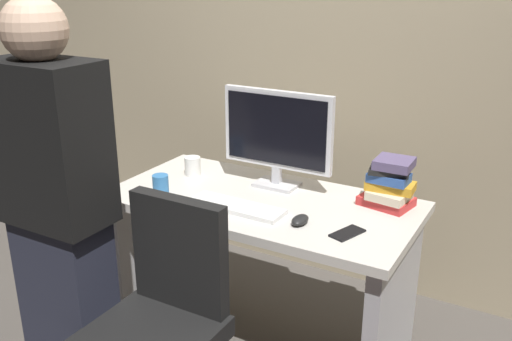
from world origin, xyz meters
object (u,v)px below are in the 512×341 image
object	(u,v)px
person_at_desk	(59,222)
book_stack	(389,185)
mouse	(300,220)
cup_near_keyboard	(161,185)
desk	(261,246)
office_chair	(161,338)
monitor	(277,134)
cell_phone	(347,233)
cup_by_monitor	(193,166)
keyboard	(236,207)

from	to	relation	value
person_at_desk	book_stack	world-z (taller)	person_at_desk
mouse	cup_near_keyboard	bearing A→B (deg)	-178.07
desk	office_chair	size ratio (longest dim) A/B	1.46
person_at_desk	monitor	world-z (taller)	person_at_desk
monitor	cell_phone	distance (m)	0.63
monitor	book_stack	world-z (taller)	monitor
monitor	cup_near_keyboard	size ratio (longest dim) A/B	5.92
monitor	book_stack	bearing A→B (deg)	2.74
book_stack	monitor	bearing A→B (deg)	-177.26
cell_phone	mouse	bearing A→B (deg)	-158.93
office_chair	cup_near_keyboard	xyz separation A→B (m)	(-0.38, 0.51, 0.36)
office_chair	cup_by_monitor	xyz separation A→B (m)	(-0.40, 0.79, 0.37)
mouse	cell_phone	distance (m)	0.20
desk	person_at_desk	size ratio (longest dim) A/B	0.84
person_at_desk	mouse	size ratio (longest dim) A/B	16.39
cup_near_keyboard	monitor	bearing A→B (deg)	40.27
book_stack	desk	bearing A→B (deg)	-158.93
book_stack	cell_phone	world-z (taller)	book_stack
office_chair	monitor	distance (m)	1.03
person_at_desk	keyboard	bearing A→B (deg)	56.99
cup_by_monitor	monitor	bearing A→B (deg)	8.96
cup_by_monitor	person_at_desk	bearing A→B (deg)	-88.95
person_at_desk	monitor	xyz separation A→B (m)	(0.42, 0.92, 0.16)
book_stack	person_at_desk	bearing A→B (deg)	-134.90
office_chair	cup_near_keyboard	distance (m)	0.73
keyboard	book_stack	distance (m)	0.66
monitor	cup_by_monitor	distance (m)	0.49
office_chair	cup_by_monitor	distance (m)	0.96
cup_by_monitor	book_stack	bearing A→B (deg)	5.56
keyboard	cup_by_monitor	distance (m)	0.48
cup_near_keyboard	cell_phone	bearing A→B (deg)	1.90
monitor	book_stack	size ratio (longest dim) A/B	2.29
keyboard	cell_phone	distance (m)	0.50
desk	keyboard	world-z (taller)	keyboard
cup_by_monitor	book_stack	distance (m)	0.97
desk	mouse	xyz separation A→B (m)	(0.26, -0.15, 0.25)
monitor	cell_phone	world-z (taller)	monitor
monitor	mouse	world-z (taller)	monitor
keyboard	cell_phone	size ratio (longest dim) A/B	2.99
office_chair	keyboard	xyz separation A→B (m)	(0.00, 0.53, 0.33)
desk	book_stack	world-z (taller)	book_stack
cup_near_keyboard	book_stack	bearing A→B (deg)	21.65
desk	monitor	size ratio (longest dim) A/B	2.53
mouse	cell_phone	size ratio (longest dim) A/B	0.69
book_stack	cell_phone	bearing A→B (deg)	-98.92
desk	cup_near_keyboard	distance (m)	0.54
cup_by_monitor	mouse	bearing A→B (deg)	-19.86
mouse	office_chair	bearing A→B (deg)	-119.96
monitor	cup_near_keyboard	distance (m)	0.58
book_stack	cell_phone	size ratio (longest dim) A/B	1.64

